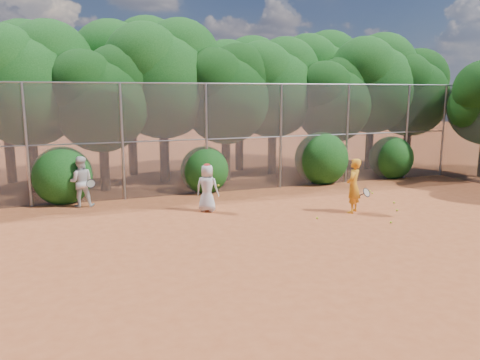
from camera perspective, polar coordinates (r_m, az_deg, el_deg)
name	(u,v)px	position (r m, az deg, el deg)	size (l,w,h in m)	color
ground	(309,235)	(12.46, 8.43, -6.67)	(80.00, 80.00, 0.00)	#A14A24
fence_back	(229,137)	(17.42, -1.33, 5.26)	(20.05, 0.09, 4.03)	gray
tree_1	(28,79)	(18.96, -24.39, 11.16)	(4.64, 4.03, 6.35)	black
tree_2	(102,95)	(18.27, -16.47, 9.90)	(3.99, 3.47, 5.47)	black
tree_3	(163,74)	(19.63, -9.32, 12.58)	(4.89, 4.26, 6.70)	black
tree_4	(227,91)	(19.68, -1.65, 10.85)	(4.19, 3.64, 5.73)	black
tree_5	(274,84)	(21.36, 4.12, 11.59)	(4.51, 3.92, 6.17)	black
tree_6	(334,97)	(21.65, 11.33, 9.86)	(3.86, 3.36, 5.29)	black
tree_7	(373,80)	(23.56, 15.92, 11.69)	(4.77, 4.14, 6.53)	black
tree_8	(411,90)	(24.55, 20.11, 10.31)	(4.25, 3.70, 5.82)	black
tree_9	(5,76)	(21.34, -26.77, 11.28)	(4.83, 4.20, 6.62)	black
tree_10	(131,71)	(21.64, -13.18, 12.86)	(5.15, 4.48, 7.06)	black
tree_11	(240,82)	(22.46, 0.02, 11.86)	(4.64, 4.03, 6.35)	black
tree_12	(318,76)	(24.94, 9.49, 12.40)	(5.02, 4.37, 6.88)	black
bush_0	(62,173)	(16.90, -20.86, 0.80)	(2.00, 2.00, 2.00)	#104212
bush_1	(205,168)	(17.59, -4.35, 1.50)	(1.80, 1.80, 1.80)	#104212
bush_2	(321,156)	(19.53, 9.88, 2.88)	(2.20, 2.20, 2.20)	#104212
bush_3	(391,156)	(21.53, 17.95, 2.82)	(1.90, 1.90, 1.90)	#104212
player_yellow	(354,186)	(14.84, 13.67, -0.70)	(0.89, 0.70, 1.69)	orange
player_teen	(207,188)	(14.62, -4.01, -0.94)	(0.87, 0.81, 1.52)	silver
player_white	(81,182)	(16.04, -18.85, -0.19)	(0.90, 0.77, 1.66)	silver
ball_0	(350,212)	(14.89, 13.30, -3.85)	(0.07, 0.07, 0.07)	#C0D126
ball_1	(394,203)	(16.58, 18.27, -2.63)	(0.07, 0.07, 0.07)	#C0D126
ball_2	(391,222)	(14.08, 17.91, -4.92)	(0.07, 0.07, 0.07)	#C0D126
ball_3	(397,210)	(15.55, 18.60, -3.50)	(0.07, 0.07, 0.07)	#C0D126
ball_4	(317,218)	(14.03, 9.38, -4.58)	(0.07, 0.07, 0.07)	#C0D126
ball_5	(372,193)	(17.87, 15.82, -1.55)	(0.07, 0.07, 0.07)	#C0D126
ball_6	(370,191)	(18.17, 15.57, -1.35)	(0.07, 0.07, 0.07)	#C0D126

